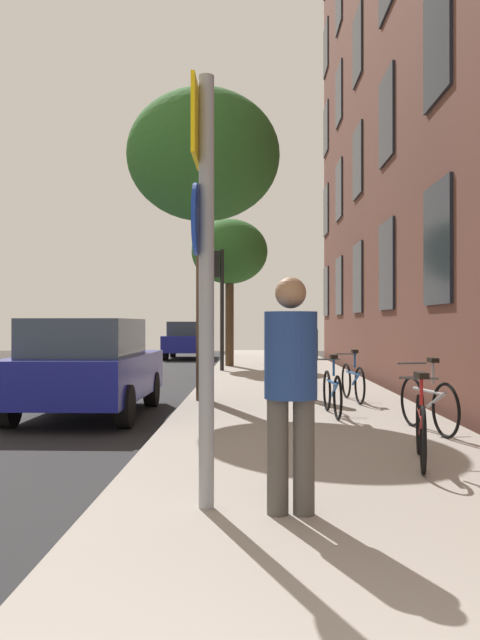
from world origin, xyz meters
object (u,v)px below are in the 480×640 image
at_px(bicycle_4, 294,370).
at_px(bicycle_5, 292,366).
at_px(tree_near, 203,158).
at_px(bicycle_3, 353,381).
at_px(pedestrian_1, 309,353).
at_px(bicycle_2, 332,391).
at_px(sign_post, 203,255).
at_px(car_1, 188,340).
at_px(bicycle_0, 421,428).
at_px(bicycle_1, 428,403).
at_px(tree_far, 230,253).
at_px(car_0, 87,366).
at_px(traffic_light, 219,288).
at_px(pedestrian_0, 291,379).

distance_m(bicycle_4, bicycle_5, 1.47).
relative_size(tree_near, bicycle_3, 3.43).
bearing_deg(pedestrian_1, bicycle_2, -84.56).
height_order(bicycle_2, bicycle_3, bicycle_3).
height_order(sign_post, bicycle_4, sign_post).
bearing_deg(car_1, bicycle_3, -74.04).
relative_size(bicycle_0, bicycle_1, 0.98).
xyz_separation_m(tree_far, bicycle_4, (1.75, -6.98, -3.48)).
relative_size(sign_post, bicycle_0, 2.10).
height_order(bicycle_3, pedestrian_1, pedestrian_1).
bearing_deg(bicycle_3, car_0, -164.73).
bearing_deg(sign_post, bicycle_1, 52.83).
xyz_separation_m(sign_post, traffic_light, (-0.65, 14.69, 0.56)).
relative_size(bicycle_1, bicycle_4, 1.04).
distance_m(tree_far, bicycle_4, 7.99).
bearing_deg(bicycle_4, bicycle_2, -86.69).
height_order(traffic_light, tree_far, tree_far).
bearing_deg(traffic_light, car_1, 101.75).
height_order(sign_post, tree_far, tree_far).
bearing_deg(bicycle_0, bicycle_3, 88.60).
bearing_deg(bicycle_1, bicycle_5, 99.57).
relative_size(tree_far, car_0, 1.25).
height_order(tree_near, bicycle_5, tree_near).
bearing_deg(bicycle_3, car_1, 105.96).
distance_m(car_0, car_1, 17.58).
relative_size(traffic_light, pedestrian_0, 2.07).
distance_m(bicycle_3, bicycle_4, 3.10).
bearing_deg(tree_far, car_1, 107.73).
xyz_separation_m(tree_far, bicycle_5, (1.78, -5.52, -3.48)).
height_order(pedestrian_1, car_1, pedestrian_1).
height_order(bicycle_2, car_0, car_0).
bearing_deg(bicycle_0, pedestrian_0, -128.80).
relative_size(traffic_light, bicycle_0, 2.30).
xyz_separation_m(sign_post, car_0, (-2.37, 5.69, -1.24)).
relative_size(sign_post, bicycle_3, 2.00).
distance_m(sign_post, bicycle_1, 4.73).
distance_m(sign_post, traffic_light, 14.71).
bearing_deg(car_1, bicycle_4, -74.18).
distance_m(tree_near, pedestrian_1, 4.14).
relative_size(sign_post, bicycle_4, 2.14).
bearing_deg(pedestrian_0, tree_far, 93.59).
bearing_deg(bicycle_2, bicycle_1, -55.12).
distance_m(tree_near, bicycle_3, 4.99).
bearing_deg(bicycle_3, tree_far, 104.81).
distance_m(tree_near, bicycle_2, 5.06).
xyz_separation_m(bicycle_3, bicycle_4, (-0.89, 2.97, -0.02)).
bearing_deg(tree_far, pedestrian_1, -79.40).
bearing_deg(sign_post, car_0, 112.58).
bearing_deg(traffic_light, sign_post, -87.46).
bearing_deg(tree_near, bicycle_0, -63.95).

